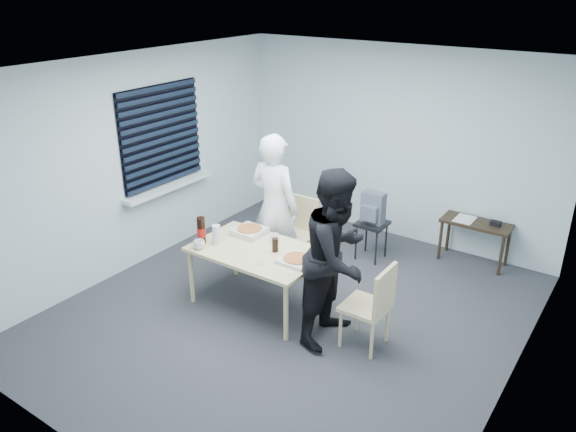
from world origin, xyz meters
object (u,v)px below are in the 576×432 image
Objects in this scene: mug_a at (199,245)px; side_table at (476,228)px; soda_bottle at (201,231)px; person_white at (274,207)px; person_black at (337,257)px; mug_b at (275,238)px; chair_far at (300,228)px; stool at (372,230)px; backpack at (373,208)px; chair_right at (374,302)px; dining_table at (258,254)px.

side_table is at bearing 51.07° from mug_a.
person_white is at bearing 68.17° from soda_bottle.
person_black is at bearing 12.16° from mug_a.
soda_bottle reaches higher than mug_b.
chair_far is 2.95× the size of soda_bottle.
chair_far is at bearing 69.79° from soda_bottle.
mug_a reaches higher than stool.
person_white is 1.30m from backpack.
stool is 0.31m from backpack.
person_white is 2.10× the size of side_table.
soda_bottle is (-1.99, -0.22, 0.31)m from chair_right.
chair_far is 1.76× the size of stool.
stool is at bearing 103.86° from backpack.
person_white is at bearing 126.14° from mug_b.
dining_table is 1.56× the size of chair_right.
chair_right is at bearing 158.29° from person_white.
stool is at bearing -126.12° from person_white.
chair_far reaches higher than side_table.
stool is (-0.87, 1.70, -0.12)m from chair_right.
soda_bottle is at bearing -120.12° from stool.
dining_table is 11.32× the size of mug_a.
chair_far is 0.94m from stool.
chair_right is at bearing 0.09° from dining_table.
chair_right is 0.55m from person_black.
mug_b is at bearing 169.44° from chair_right.
soda_bottle reaches higher than dining_table.
mug_a is at bearing -103.26° from backpack.
person_white is at bearing -112.58° from backpack.
person_white is 0.94m from soda_bottle.
backpack reaches higher than mug_b.
person_black reaches higher than dining_table.
side_table is 1.29m from stool.
soda_bottle is at bearing 68.17° from person_white.
mug_b is at bearing 74.02° from person_black.
backpack is at bearing -126.44° from person_white.
side_table is at bearing 43.72° from backpack.
person_white is 1.00× the size of person_black.
person_white is 2.56m from side_table.
mug_b is at bearing 46.23° from mug_a.
person_black is (-0.41, -0.02, 0.37)m from chair_right.
mug_b is at bearing 36.26° from soda_bottle.
person_black is 5.88× the size of soda_bottle.
backpack reaches higher than chair_right.
chair_right is at bearing 6.34° from soda_bottle.
backpack is 2.28m from mug_a.
backpack is (-0.87, 1.69, 0.19)m from chair_right.
chair_right is 1.96m from mug_a.
chair_far is (-0.14, 1.03, -0.11)m from dining_table.
person_black is 3.51× the size of stool.
chair_far reaches higher than mug_a.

